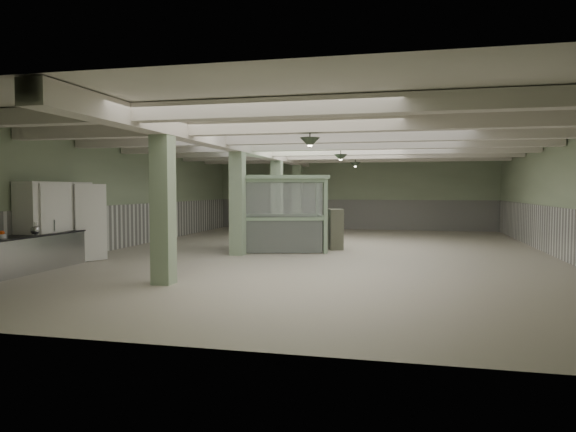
% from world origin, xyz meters
% --- Properties ---
extents(floor, '(20.00, 20.00, 0.00)m').
position_xyz_m(floor, '(0.00, 0.00, 0.00)').
color(floor, beige).
rests_on(floor, ground).
extents(ceiling, '(14.00, 20.00, 0.02)m').
position_xyz_m(ceiling, '(0.00, 0.00, 3.60)').
color(ceiling, white).
rests_on(ceiling, wall_back).
extents(wall_back, '(14.00, 0.02, 3.60)m').
position_xyz_m(wall_back, '(0.00, 10.00, 1.80)').
color(wall_back, '#A0B38F').
rests_on(wall_back, floor).
extents(wall_front, '(14.00, 0.02, 3.60)m').
position_xyz_m(wall_front, '(0.00, -10.00, 1.80)').
color(wall_front, '#A0B38F').
rests_on(wall_front, floor).
extents(wall_left, '(0.02, 20.00, 3.60)m').
position_xyz_m(wall_left, '(-7.00, 0.00, 1.80)').
color(wall_left, '#A0B38F').
rests_on(wall_left, floor).
extents(wall_right, '(0.02, 20.00, 3.60)m').
position_xyz_m(wall_right, '(7.00, 0.00, 1.80)').
color(wall_right, '#A0B38F').
rests_on(wall_right, floor).
extents(wainscot_left, '(0.05, 19.90, 1.50)m').
position_xyz_m(wainscot_left, '(-6.97, 0.00, 0.75)').
color(wainscot_left, white).
rests_on(wainscot_left, floor).
extents(wainscot_right, '(0.05, 19.90, 1.50)m').
position_xyz_m(wainscot_right, '(6.97, 0.00, 0.75)').
color(wainscot_right, white).
rests_on(wainscot_right, floor).
extents(wainscot_back, '(13.90, 0.05, 1.50)m').
position_xyz_m(wainscot_back, '(0.00, 9.97, 0.75)').
color(wainscot_back, white).
rests_on(wainscot_back, floor).
extents(girder, '(0.45, 19.90, 0.40)m').
position_xyz_m(girder, '(-2.50, 0.00, 3.38)').
color(girder, silver).
rests_on(girder, ceiling).
extents(beam_a, '(13.90, 0.35, 0.32)m').
position_xyz_m(beam_a, '(0.00, -7.50, 3.42)').
color(beam_a, silver).
rests_on(beam_a, ceiling).
extents(beam_b, '(13.90, 0.35, 0.32)m').
position_xyz_m(beam_b, '(0.00, -5.00, 3.42)').
color(beam_b, silver).
rests_on(beam_b, ceiling).
extents(beam_c, '(13.90, 0.35, 0.32)m').
position_xyz_m(beam_c, '(0.00, -2.50, 3.42)').
color(beam_c, silver).
rests_on(beam_c, ceiling).
extents(beam_d, '(13.90, 0.35, 0.32)m').
position_xyz_m(beam_d, '(0.00, 0.00, 3.42)').
color(beam_d, silver).
rests_on(beam_d, ceiling).
extents(beam_e, '(13.90, 0.35, 0.32)m').
position_xyz_m(beam_e, '(0.00, 2.50, 3.42)').
color(beam_e, silver).
rests_on(beam_e, ceiling).
extents(beam_f, '(13.90, 0.35, 0.32)m').
position_xyz_m(beam_f, '(0.00, 5.00, 3.42)').
color(beam_f, silver).
rests_on(beam_f, ceiling).
extents(beam_g, '(13.90, 0.35, 0.32)m').
position_xyz_m(beam_g, '(0.00, 7.50, 3.42)').
color(beam_g, silver).
rests_on(beam_g, ceiling).
extents(column_a, '(0.42, 0.42, 3.60)m').
position_xyz_m(column_a, '(-2.50, -6.00, 1.80)').
color(column_a, '#9BB491').
rests_on(column_a, floor).
extents(column_b, '(0.42, 0.42, 3.60)m').
position_xyz_m(column_b, '(-2.50, -1.00, 1.80)').
color(column_b, '#9BB491').
rests_on(column_b, floor).
extents(column_c, '(0.42, 0.42, 3.60)m').
position_xyz_m(column_c, '(-2.50, 4.00, 1.80)').
color(column_c, '#9BB491').
rests_on(column_c, floor).
extents(column_d, '(0.42, 0.42, 3.60)m').
position_xyz_m(column_d, '(-2.50, 8.00, 1.80)').
color(column_d, '#9BB491').
rests_on(column_d, floor).
extents(pendant_front, '(0.44, 0.44, 0.22)m').
position_xyz_m(pendant_front, '(0.50, -5.00, 3.05)').
color(pendant_front, '#334030').
rests_on(pendant_front, ceiling).
extents(pendant_mid, '(0.44, 0.44, 0.22)m').
position_xyz_m(pendant_mid, '(0.50, 0.50, 3.05)').
color(pendant_mid, '#334030').
rests_on(pendant_mid, ceiling).
extents(pendant_back, '(0.44, 0.44, 0.22)m').
position_xyz_m(pendant_back, '(0.50, 5.50, 3.05)').
color(pendant_back, '#334030').
rests_on(pendant_back, ceiling).
extents(prep_counter, '(0.84, 4.83, 0.91)m').
position_xyz_m(prep_counter, '(-6.54, -5.06, 0.46)').
color(prep_counter, '#AEAEB3').
rests_on(prep_counter, floor).
extents(pitcher_near, '(0.28, 0.30, 0.31)m').
position_xyz_m(pitcher_near, '(-6.60, -4.99, 1.05)').
color(pitcher_near, '#AEAEB3').
rests_on(pitcher_near, prep_counter).
extents(pitcher_far, '(0.30, 0.32, 0.32)m').
position_xyz_m(pitcher_far, '(-6.36, -5.16, 1.06)').
color(pitcher_far, '#AEAEB3').
rests_on(pitcher_far, prep_counter).
extents(orange_bowl, '(0.35, 0.35, 0.10)m').
position_xyz_m(orange_bowl, '(-6.47, -6.15, 0.95)').
color(orange_bowl, '#B2B2B7').
rests_on(orange_bowl, prep_counter).
extents(walkin_cooler, '(1.01, 2.47, 2.27)m').
position_xyz_m(walkin_cooler, '(-6.62, -4.00, 1.13)').
color(walkin_cooler, white).
rests_on(walkin_cooler, floor).
extents(guard_booth, '(3.67, 3.35, 2.48)m').
position_xyz_m(guard_booth, '(-1.58, 0.68, 1.70)').
color(guard_booth, '#89A685').
rests_on(guard_booth, floor).
extents(filing_cabinet, '(0.61, 0.74, 1.36)m').
position_xyz_m(filing_cabinet, '(0.26, 1.15, 0.68)').
color(filing_cabinet, '#626554').
rests_on(filing_cabinet, floor).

